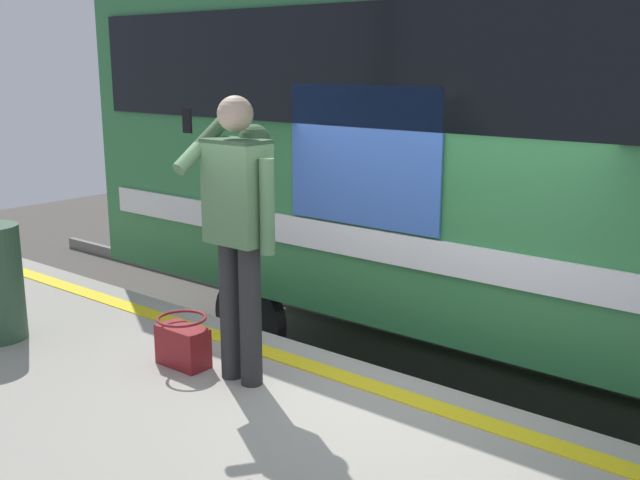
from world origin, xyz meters
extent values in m
cube|color=yellow|center=(0.00, 0.30, 0.96)|extent=(12.20, 0.16, 0.01)
cube|color=slate|center=(0.00, -1.32, 0.08)|extent=(16.18, 0.08, 0.16)
cube|color=slate|center=(0.00, -2.75, 0.08)|extent=(16.18, 0.08, 0.16)
cube|color=black|center=(-1.16, -0.60, 2.95)|extent=(9.65, 0.03, 0.90)
cube|color=silver|center=(-1.16, -0.60, 1.62)|extent=(9.65, 0.03, 0.24)
cube|color=#3359B2|center=(0.62, -0.60, 2.28)|extent=(1.38, 0.02, 1.06)
cylinder|color=black|center=(2.14, -0.90, 0.58)|extent=(0.84, 0.12, 0.84)
cylinder|color=black|center=(2.14, -3.16, 0.58)|extent=(0.84, 0.12, 0.84)
cylinder|color=#262628|center=(0.49, 0.75, 1.42)|extent=(0.14, 0.14, 0.92)
cylinder|color=#262628|center=(0.67, 0.75, 1.42)|extent=(0.14, 0.14, 0.92)
cube|color=#4C724C|center=(0.58, 0.75, 2.20)|extent=(0.40, 0.24, 0.65)
sphere|color=#4C724C|center=(0.58, 0.59, 2.50)|extent=(0.20, 0.20, 0.20)
sphere|color=beige|center=(0.58, 0.75, 2.67)|extent=(0.22, 0.22, 0.22)
cylinder|color=#4C724C|center=(0.33, 0.75, 2.13)|extent=(0.09, 0.09, 0.58)
cylinder|color=#4C724C|center=(0.81, 0.83, 2.47)|extent=(0.09, 0.42, 0.33)
cube|color=black|center=(0.81, 0.93, 2.63)|extent=(0.07, 0.02, 0.15)
cube|color=maroon|center=(1.06, 0.83, 1.09)|extent=(0.37, 0.19, 0.28)
torus|color=maroon|center=(1.06, 0.83, 1.29)|extent=(0.34, 0.34, 0.02)
camera|label=1|loc=(-2.70, 3.95, 2.98)|focal=42.17mm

